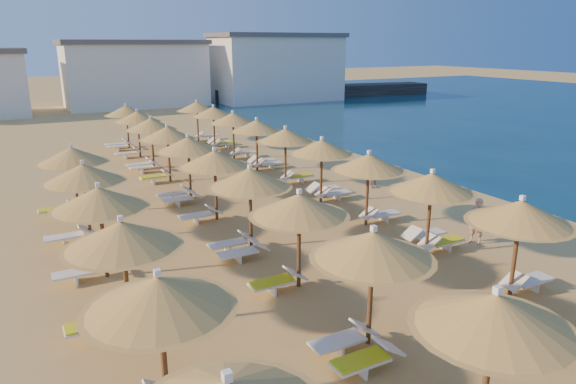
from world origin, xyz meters
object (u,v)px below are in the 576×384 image
beachgoer_c (373,172)px  parasol_row_west (231,169)px  parasol_row_east (344,155)px  jetty (324,91)px  beachgoer_a (477,221)px

beachgoer_c → parasol_row_west: bearing=-147.6°
parasol_row_west → parasol_row_east: bearing=0.0°
jetty → beachgoer_c: (-21.51, -38.88, 0.05)m
jetty → parasol_row_east: parasol_row_east is taller
parasol_row_east → parasol_row_west: same height
jetty → parasol_row_west: (-30.16, -41.47, 1.76)m
beachgoer_c → beachgoer_a: 7.89m
beachgoer_a → beachgoer_c: bearing=146.1°
jetty → parasol_row_east: bearing=-114.5°
jetty → beachgoer_a: 51.94m
jetty → parasol_row_west: parasol_row_west is taller
jetty → beachgoer_c: bearing=-112.2°
parasol_row_east → beachgoer_a: bearing=-65.9°
parasol_row_east → parasol_row_west: 5.03m
parasol_row_east → beachgoer_c: bearing=35.6°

